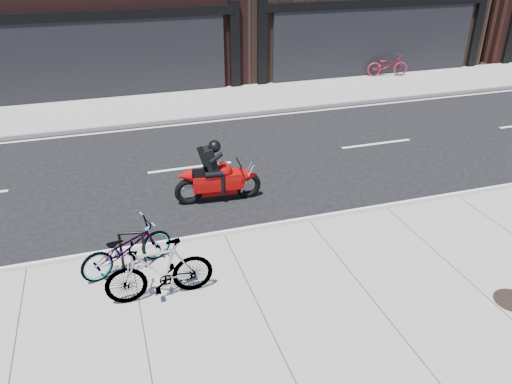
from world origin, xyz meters
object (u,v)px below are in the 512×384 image
object	(u,v)px
motorcycle	(222,176)
bicycle_far	(388,65)
bicycle_front	(126,248)
bicycle_rear	(159,270)
bike_rack	(132,247)

from	to	relation	value
motorcycle	bicycle_far	world-z (taller)	motorcycle
bicycle_front	bicycle_rear	bearing A→B (deg)	-174.21
bicycle_rear	motorcycle	world-z (taller)	motorcycle
bike_rack	motorcycle	world-z (taller)	motorcycle
bicycle_rear	bicycle_front	bearing A→B (deg)	-154.60
bike_rack	bicycle_far	bearing A→B (deg)	42.96
motorcycle	bike_rack	bearing A→B (deg)	-130.61
bike_rack	motorcycle	bearing A→B (deg)	45.75
motorcycle	bicycle_far	size ratio (longest dim) A/B	1.16
bike_rack	motorcycle	distance (m)	3.40
bicycle_far	bicycle_front	bearing A→B (deg)	145.20
bike_rack	bicycle_far	xyz separation A→B (m)	(12.46, 11.60, 0.01)
bike_rack	bicycle_rear	world-z (taller)	bicycle_rear
bike_rack	bicycle_far	size ratio (longest dim) A/B	0.44
bike_rack	motorcycle	xyz separation A→B (m)	(2.37, 2.44, 0.05)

